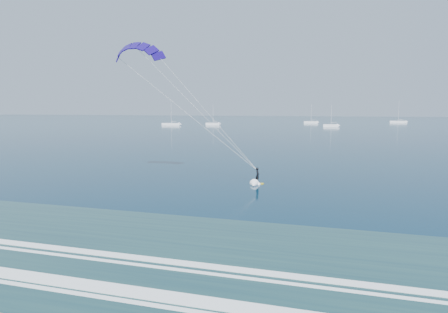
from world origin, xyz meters
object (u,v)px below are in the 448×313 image
at_px(sailboat_4, 398,122).
at_px(sailboat_3, 331,125).
at_px(sailboat_0, 171,124).
at_px(sailboat_2, 311,122).
at_px(kitesurfer_rig, 194,106).
at_px(sailboat_1, 213,124).

bearing_deg(sailboat_4, sailboat_3, -119.06).
relative_size(sailboat_3, sailboat_4, 0.77).
height_order(sailboat_0, sailboat_2, sailboat_0).
xyz_separation_m(sailboat_3, sailboat_4, (37.96, 68.33, 0.02)).
relative_size(kitesurfer_rig, sailboat_3, 1.90).
xyz_separation_m(kitesurfer_rig, sailboat_3, (11.13, 154.55, -8.42)).
distance_m(kitesurfer_rig, sailboat_1, 165.31).
bearing_deg(sailboat_3, sailboat_0, -175.08).
distance_m(kitesurfer_rig, sailboat_3, 155.18).
relative_size(sailboat_0, sailboat_4, 1.03).
bearing_deg(sailboat_4, sailboat_1, -146.45).
relative_size(sailboat_1, sailboat_3, 1.05).
xyz_separation_m(kitesurfer_rig, sailboat_2, (-1.66, 198.20, -8.42)).
xyz_separation_m(sailboat_0, sailboat_4, (118.23, 75.24, -0.00)).
height_order(kitesurfer_rig, sailboat_1, kitesurfer_rig).
relative_size(sailboat_0, sailboat_3, 1.34).
height_order(sailboat_0, sailboat_3, sailboat_0).
xyz_separation_m(sailboat_1, sailboat_4, (98.57, 65.37, 0.02)).
relative_size(kitesurfer_rig, sailboat_0, 1.42).
bearing_deg(sailboat_2, sailboat_0, -143.15).
distance_m(sailboat_0, sailboat_3, 80.56).
bearing_deg(sailboat_1, kitesurfer_rig, -72.56).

